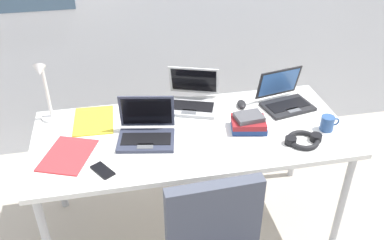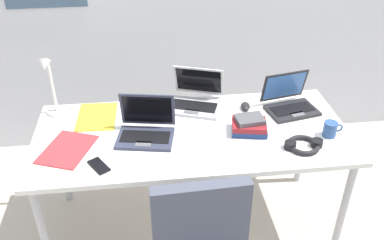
# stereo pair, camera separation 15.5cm
# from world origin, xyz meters

# --- Properties ---
(ground_plane) EXTENTS (12.00, 12.00, 0.00)m
(ground_plane) POSITION_xyz_m (0.00, 0.00, 0.00)
(ground_plane) COLOR #B7AD9E
(desk) EXTENTS (1.80, 0.80, 0.74)m
(desk) POSITION_xyz_m (0.00, 0.00, 0.68)
(desk) COLOR white
(desk) RESTS_ON ground_plane
(desk_lamp) EXTENTS (0.12, 0.18, 0.40)m
(desk_lamp) POSITION_xyz_m (-0.80, 0.28, 0.94)
(desk_lamp) COLOR white
(desk_lamp) RESTS_ON desk
(laptop_near_mouse) EXTENTS (0.35, 0.30, 0.23)m
(laptop_near_mouse) POSITION_xyz_m (-0.26, -0.01, 0.79)
(laptop_near_mouse) COLOR #33384C
(laptop_near_mouse) RESTS_ON desk
(laptop_center) EXTENTS (0.34, 0.31, 0.22)m
(laptop_center) POSITION_xyz_m (0.63, 0.18, 0.78)
(laptop_center) COLOR #232326
(laptop_center) RESTS_ON desk
(laptop_mid_desk) EXTENTS (0.40, 0.38, 0.23)m
(laptop_mid_desk) POSITION_xyz_m (0.06, 0.29, 0.79)
(laptop_mid_desk) COLOR #B7BABC
(laptop_mid_desk) RESTS_ON desk
(computer_mouse) EXTENTS (0.07, 0.10, 0.03)m
(computer_mouse) POSITION_xyz_m (0.36, 0.22, 0.76)
(computer_mouse) COLOR black
(computer_mouse) RESTS_ON desk
(cell_phone) EXTENTS (0.13, 0.15, 0.01)m
(cell_phone) POSITION_xyz_m (-0.51, -0.26, 0.74)
(cell_phone) COLOR black
(cell_phone) RESTS_ON desk
(headphones) EXTENTS (0.21, 0.18, 0.04)m
(headphones) POSITION_xyz_m (0.58, -0.22, 0.76)
(headphones) COLOR black
(headphones) RESTS_ON desk
(book_stack) EXTENTS (0.22, 0.18, 0.09)m
(book_stack) POSITION_xyz_m (0.32, -0.04, 0.78)
(book_stack) COLOR navy
(book_stack) RESTS_ON desk
(paper_folder_mid_desk) EXTENTS (0.33, 0.37, 0.01)m
(paper_folder_mid_desk) POSITION_xyz_m (-0.69, -0.09, 0.74)
(paper_folder_mid_desk) COLOR red
(paper_folder_mid_desk) RESTS_ON desk
(paper_folder_far_corner) EXTENTS (0.24, 0.32, 0.01)m
(paper_folder_far_corner) POSITION_xyz_m (-0.55, 0.23, 0.74)
(paper_folder_far_corner) COLOR gold
(paper_folder_far_corner) RESTS_ON desk
(coffee_mug) EXTENTS (0.11, 0.08, 0.09)m
(coffee_mug) POSITION_xyz_m (0.77, -0.13, 0.78)
(coffee_mug) COLOR #2D518C
(coffee_mug) RESTS_ON desk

